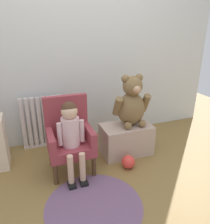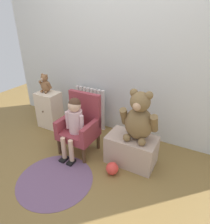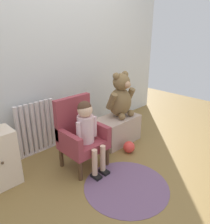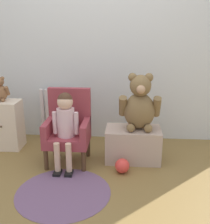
{
  "view_description": "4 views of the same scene",
  "coord_description": "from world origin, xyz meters",
  "px_view_note": "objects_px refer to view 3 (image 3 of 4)",
  "views": [
    {
      "loc": [
        -0.57,
        -1.51,
        1.36
      ],
      "look_at": [
        0.14,
        0.43,
        0.56
      ],
      "focal_mm": 35.0,
      "sensor_mm": 36.0,
      "label": 1
    },
    {
      "loc": [
        1.05,
        -1.31,
        1.6
      ],
      "look_at": [
        0.09,
        0.44,
        0.6
      ],
      "focal_mm": 32.0,
      "sensor_mm": 36.0,
      "label": 2
    },
    {
      "loc": [
        -1.49,
        -1.23,
        1.4
      ],
      "look_at": [
        0.13,
        0.43,
        0.51
      ],
      "focal_mm": 35.0,
      "sensor_mm": 36.0,
      "label": 3
    },
    {
      "loc": [
        0.33,
        -2.2,
        1.36
      ],
      "look_at": [
        0.13,
        0.44,
        0.53
      ],
      "focal_mm": 45.0,
      "sensor_mm": 36.0,
      "label": 4
    }
  ],
  "objects_px": {
    "floor_rug": "(126,186)",
    "toy_ball": "(129,147)",
    "radiator": "(37,128)",
    "large_teddy_bear": "(121,97)",
    "low_bench": "(118,129)",
    "child_figure": "(87,126)",
    "child_armchair": "(80,134)"
  },
  "relations": [
    {
      "from": "large_teddy_bear",
      "to": "radiator",
      "type": "bearing_deg",
      "value": 152.6
    },
    {
      "from": "child_armchair",
      "to": "low_bench",
      "type": "relative_size",
      "value": 1.33
    },
    {
      "from": "child_armchair",
      "to": "low_bench",
      "type": "distance_m",
      "value": 0.69
    },
    {
      "from": "child_figure",
      "to": "floor_rug",
      "type": "relative_size",
      "value": 0.93
    },
    {
      "from": "child_armchair",
      "to": "child_figure",
      "type": "distance_m",
      "value": 0.17
    },
    {
      "from": "radiator",
      "to": "child_armchair",
      "type": "relative_size",
      "value": 0.84
    },
    {
      "from": "child_armchair",
      "to": "toy_ball",
      "type": "bearing_deg",
      "value": -21.3
    },
    {
      "from": "radiator",
      "to": "large_teddy_bear",
      "type": "distance_m",
      "value": 1.08
    },
    {
      "from": "radiator",
      "to": "toy_ball",
      "type": "relative_size",
      "value": 4.48
    },
    {
      "from": "low_bench",
      "to": "toy_ball",
      "type": "bearing_deg",
      "value": -110.04
    },
    {
      "from": "child_armchair",
      "to": "child_figure",
      "type": "bearing_deg",
      "value": -90.0
    },
    {
      "from": "large_teddy_bear",
      "to": "floor_rug",
      "type": "height_order",
      "value": "large_teddy_bear"
    },
    {
      "from": "child_armchair",
      "to": "large_teddy_bear",
      "type": "distance_m",
      "value": 0.75
    },
    {
      "from": "floor_rug",
      "to": "toy_ball",
      "type": "relative_size",
      "value": 5.78
    },
    {
      "from": "child_armchair",
      "to": "floor_rug",
      "type": "bearing_deg",
      "value": -83.81
    },
    {
      "from": "large_teddy_bear",
      "to": "toy_ball",
      "type": "relative_size",
      "value": 4.08
    },
    {
      "from": "child_figure",
      "to": "low_bench",
      "type": "relative_size",
      "value": 1.33
    },
    {
      "from": "radiator",
      "to": "low_bench",
      "type": "relative_size",
      "value": 1.12
    },
    {
      "from": "floor_rug",
      "to": "toy_ball",
      "type": "xyz_separation_m",
      "value": [
        0.49,
        0.38,
        0.07
      ]
    },
    {
      "from": "child_figure",
      "to": "child_armchair",
      "type": "bearing_deg",
      "value": 90.0
    },
    {
      "from": "toy_ball",
      "to": "child_armchair",
      "type": "bearing_deg",
      "value": 158.7
    },
    {
      "from": "radiator",
      "to": "large_teddy_bear",
      "type": "bearing_deg",
      "value": -27.4
    },
    {
      "from": "child_armchair",
      "to": "toy_ball",
      "type": "xyz_separation_m",
      "value": [
        0.55,
        -0.22,
        -0.29
      ]
    },
    {
      "from": "large_teddy_bear",
      "to": "child_armchair",
      "type": "bearing_deg",
      "value": -173.54
    },
    {
      "from": "child_figure",
      "to": "floor_rug",
      "type": "xyz_separation_m",
      "value": [
        0.06,
        -0.48,
        -0.48
      ]
    },
    {
      "from": "radiator",
      "to": "child_armchair",
      "type": "height_order",
      "value": "child_armchair"
    },
    {
      "from": "radiator",
      "to": "toy_ball",
      "type": "height_order",
      "value": "radiator"
    },
    {
      "from": "radiator",
      "to": "child_figure",
      "type": "height_order",
      "value": "child_figure"
    },
    {
      "from": "floor_rug",
      "to": "toy_ball",
      "type": "bearing_deg",
      "value": 37.68
    },
    {
      "from": "low_bench",
      "to": "toy_ball",
      "type": "height_order",
      "value": "low_bench"
    },
    {
      "from": "child_figure",
      "to": "radiator",
      "type": "bearing_deg",
      "value": 107.35
    },
    {
      "from": "toy_ball",
      "to": "large_teddy_bear",
      "type": "bearing_deg",
      "value": 61.79
    }
  ]
}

